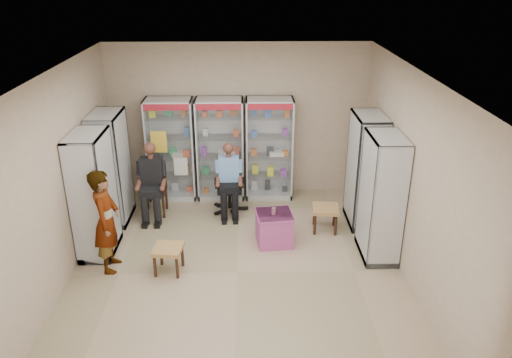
{
  "coord_description": "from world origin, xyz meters",
  "views": [
    {
      "loc": [
        0.16,
        -6.38,
        4.32
      ],
      "look_at": [
        0.3,
        0.7,
        1.25
      ],
      "focal_mm": 35.0,
      "sensor_mm": 36.0,
      "label": 1
    }
  ],
  "objects_px": {
    "cabinet_left_far": "(111,168)",
    "office_chair": "(229,186)",
    "cabinet_back_mid": "(220,149)",
    "cabinet_left_near": "(94,195)",
    "woven_stool_b": "(169,259)",
    "cabinet_back_left": "(171,150)",
    "wooden_chair": "(154,190)",
    "cabinet_right_far": "(365,171)",
    "pink_trunk": "(274,228)",
    "woven_stool_a": "(325,218)",
    "cabinet_right_near": "(381,198)",
    "standing_man": "(106,221)",
    "seated_shopkeeper": "(229,180)",
    "cabinet_back_right": "(269,149)"
  },
  "relations": [
    {
      "from": "cabinet_right_far",
      "to": "cabinet_right_near",
      "type": "height_order",
      "value": "same"
    },
    {
      "from": "seated_shopkeeper",
      "to": "standing_man",
      "type": "distance_m",
      "value": 2.55
    },
    {
      "from": "cabinet_back_mid",
      "to": "cabinet_left_far",
      "type": "bearing_deg",
      "value": -153.68
    },
    {
      "from": "cabinet_back_mid",
      "to": "office_chair",
      "type": "relative_size",
      "value": 1.97
    },
    {
      "from": "cabinet_back_mid",
      "to": "cabinet_left_near",
      "type": "relative_size",
      "value": 1.0
    },
    {
      "from": "woven_stool_a",
      "to": "woven_stool_b",
      "type": "height_order",
      "value": "woven_stool_a"
    },
    {
      "from": "cabinet_back_left",
      "to": "cabinet_back_mid",
      "type": "xyz_separation_m",
      "value": [
        0.95,
        0.0,
        0.0
      ]
    },
    {
      "from": "wooden_chair",
      "to": "standing_man",
      "type": "height_order",
      "value": "standing_man"
    },
    {
      "from": "cabinet_back_left",
      "to": "office_chair",
      "type": "height_order",
      "value": "cabinet_back_left"
    },
    {
      "from": "wooden_chair",
      "to": "woven_stool_b",
      "type": "relative_size",
      "value": 2.24
    },
    {
      "from": "cabinet_left_near",
      "to": "woven_stool_a",
      "type": "relative_size",
      "value": 4.52
    },
    {
      "from": "cabinet_left_near",
      "to": "woven_stool_b",
      "type": "bearing_deg",
      "value": 62.32
    },
    {
      "from": "cabinet_back_mid",
      "to": "wooden_chair",
      "type": "bearing_deg",
      "value": -148.69
    },
    {
      "from": "wooden_chair",
      "to": "cabinet_back_right",
      "type": "bearing_deg",
      "value": 18.75
    },
    {
      "from": "cabinet_right_near",
      "to": "seated_shopkeeper",
      "type": "height_order",
      "value": "cabinet_right_near"
    },
    {
      "from": "wooden_chair",
      "to": "cabinet_right_far",
      "type": "bearing_deg",
      "value": -6.04
    },
    {
      "from": "cabinet_left_far",
      "to": "pink_trunk",
      "type": "relative_size",
      "value": 3.54
    },
    {
      "from": "cabinet_back_right",
      "to": "woven_stool_b",
      "type": "bearing_deg",
      "value": -121.51
    },
    {
      "from": "seated_shopkeeper",
      "to": "cabinet_left_far",
      "type": "bearing_deg",
      "value": -175.53
    },
    {
      "from": "cabinet_back_mid",
      "to": "seated_shopkeeper",
      "type": "height_order",
      "value": "cabinet_back_mid"
    },
    {
      "from": "seated_shopkeeper",
      "to": "standing_man",
      "type": "relative_size",
      "value": 0.8
    },
    {
      "from": "cabinet_right_near",
      "to": "standing_man",
      "type": "bearing_deg",
      "value": 94.3
    },
    {
      "from": "woven_stool_a",
      "to": "standing_man",
      "type": "height_order",
      "value": "standing_man"
    },
    {
      "from": "woven_stool_a",
      "to": "cabinet_left_near",
      "type": "bearing_deg",
      "value": -170.83
    },
    {
      "from": "cabinet_right_far",
      "to": "woven_stool_a",
      "type": "relative_size",
      "value": 4.52
    },
    {
      "from": "cabinet_back_left",
      "to": "cabinet_right_far",
      "type": "distance_m",
      "value": 3.71
    },
    {
      "from": "cabinet_right_near",
      "to": "wooden_chair",
      "type": "relative_size",
      "value": 2.13
    },
    {
      "from": "cabinet_back_right",
      "to": "woven_stool_a",
      "type": "xyz_separation_m",
      "value": [
        0.92,
        -1.42,
        -0.78
      ]
    },
    {
      "from": "wooden_chair",
      "to": "woven_stool_a",
      "type": "xyz_separation_m",
      "value": [
        3.07,
        -0.69,
        -0.25
      ]
    },
    {
      "from": "cabinet_back_mid",
      "to": "cabinet_left_near",
      "type": "distance_m",
      "value": 2.77
    },
    {
      "from": "cabinet_back_left",
      "to": "woven_stool_b",
      "type": "distance_m",
      "value": 2.79
    },
    {
      "from": "cabinet_back_right",
      "to": "cabinet_right_near",
      "type": "relative_size",
      "value": 1.0
    },
    {
      "from": "pink_trunk",
      "to": "standing_man",
      "type": "xyz_separation_m",
      "value": [
        -2.54,
        -0.7,
        0.54
      ]
    },
    {
      "from": "standing_man",
      "to": "cabinet_left_far",
      "type": "bearing_deg",
      "value": 9.25
    },
    {
      "from": "cabinet_back_right",
      "to": "pink_trunk",
      "type": "xyz_separation_m",
      "value": [
        0.01,
        -1.85,
        -0.73
      ]
    },
    {
      "from": "wooden_chair",
      "to": "office_chair",
      "type": "relative_size",
      "value": 0.92
    },
    {
      "from": "wooden_chair",
      "to": "pink_trunk",
      "type": "height_order",
      "value": "wooden_chair"
    },
    {
      "from": "cabinet_left_near",
      "to": "pink_trunk",
      "type": "xyz_separation_m",
      "value": [
        2.84,
        0.18,
        -0.73
      ]
    },
    {
      "from": "cabinet_back_mid",
      "to": "cabinet_back_right",
      "type": "xyz_separation_m",
      "value": [
        0.95,
        0.0,
        0.0
      ]
    },
    {
      "from": "cabinet_back_right",
      "to": "office_chair",
      "type": "height_order",
      "value": "cabinet_back_right"
    },
    {
      "from": "cabinet_right_near",
      "to": "seated_shopkeeper",
      "type": "distance_m",
      "value": 2.87
    },
    {
      "from": "cabinet_left_far",
      "to": "wooden_chair",
      "type": "relative_size",
      "value": 2.13
    },
    {
      "from": "cabinet_back_mid",
      "to": "cabinet_back_right",
      "type": "bearing_deg",
      "value": 0.0
    },
    {
      "from": "standing_man",
      "to": "cabinet_back_mid",
      "type": "bearing_deg",
      "value": -33.21
    },
    {
      "from": "woven_stool_b",
      "to": "cabinet_back_left",
      "type": "bearing_deg",
      "value": 95.79
    },
    {
      "from": "cabinet_left_far",
      "to": "pink_trunk",
      "type": "xyz_separation_m",
      "value": [
        2.84,
        -0.92,
        -0.73
      ]
    },
    {
      "from": "seated_shopkeeper",
      "to": "standing_man",
      "type": "xyz_separation_m",
      "value": [
        -1.76,
        -1.84,
        0.16
      ]
    },
    {
      "from": "cabinet_left_near",
      "to": "cabinet_left_far",
      "type": "bearing_deg",
      "value": 180.0
    },
    {
      "from": "cabinet_left_far",
      "to": "office_chair",
      "type": "height_order",
      "value": "cabinet_left_far"
    },
    {
      "from": "woven_stool_b",
      "to": "seated_shopkeeper",
      "type": "bearing_deg",
      "value": 66.24
    }
  ]
}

